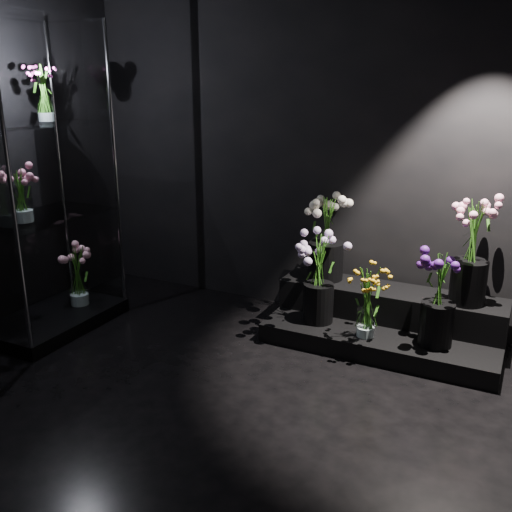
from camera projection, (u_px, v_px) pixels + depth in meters
The scene contains 12 objects.
floor at pixel (176, 424), 3.32m from camera, with size 4.00×4.00×0.00m, color black.
wall_back at pixel (308, 146), 4.61m from camera, with size 4.00×4.00×0.00m, color black.
display_riser at pixel (385, 321), 4.35m from camera, with size 1.71×0.76×0.38m.
display_case at pixel (39, 182), 4.28m from camera, with size 0.64×1.07×2.36m.
bouquet_orange_bells at pixel (367, 301), 4.05m from camera, with size 0.28×0.28×0.54m.
bouquet_lilac at pixel (319, 272), 4.27m from camera, with size 0.47×0.47×0.67m.
bouquet_purple at pixel (439, 295), 3.89m from camera, with size 0.39×0.39×0.66m.
bouquet_cream_roses at pixel (327, 233), 4.50m from camera, with size 0.43×0.43×0.68m.
bouquet_pink_roses at pixel (472, 247), 3.98m from camera, with size 0.44×0.44×0.76m.
bouquet_case_pink at pixel (21, 193), 4.12m from camera, with size 0.35×0.35×0.41m.
bouquet_case_magenta at pixel (44, 93), 4.26m from camera, with size 0.25×0.25×0.41m.
bouquet_case_base_pink at pixel (77, 275), 4.72m from camera, with size 0.39×0.39×0.50m.
Camera 1 is at (1.70, -2.37, 1.93)m, focal length 40.00 mm.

